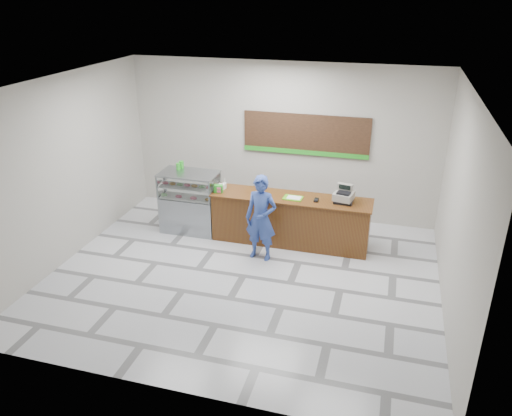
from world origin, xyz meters
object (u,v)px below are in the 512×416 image
(sales_counter, at_px, (290,220))
(cash_register, at_px, (344,196))
(serving_tray, at_px, (293,198))
(display_case, at_px, (190,201))
(customer, at_px, (261,218))

(sales_counter, bearing_deg, cash_register, 2.21)
(cash_register, bearing_deg, sales_counter, -167.01)
(serving_tray, bearing_deg, display_case, -178.78)
(sales_counter, distance_m, display_case, 2.23)
(display_case, relative_size, cash_register, 3.03)
(serving_tray, relative_size, customer, 0.23)
(customer, bearing_deg, cash_register, 35.20)
(sales_counter, relative_size, serving_tray, 8.25)
(sales_counter, relative_size, cash_register, 7.42)
(serving_tray, height_order, customer, customer)
(display_case, xyz_separation_m, cash_register, (3.26, 0.04, 0.48))
(sales_counter, bearing_deg, display_case, -180.00)
(customer, bearing_deg, serving_tray, 62.57)
(display_case, bearing_deg, customer, -23.28)
(cash_register, height_order, customer, customer)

